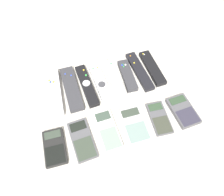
{
  "coord_description": "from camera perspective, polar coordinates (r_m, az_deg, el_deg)",
  "views": [
    {
      "loc": [
        -0.14,
        -0.42,
        0.72
      ],
      "look_at": [
        0.0,
        0.03,
        0.01
      ],
      "focal_mm": 35.0,
      "sensor_mm": 36.0,
      "label": 1
    }
  ],
  "objects": [
    {
      "name": "ground_plane",
      "position": [
        0.85,
        0.59,
        -2.17
      ],
      "size": [
        3.0,
        3.0,
        0.0
      ],
      "primitive_type": "plane",
      "color": "beige"
    },
    {
      "name": "remote_0",
      "position": [
        0.9,
        -14.77,
        1.56
      ],
      "size": [
        0.06,
        0.22,
        0.03
      ],
      "rotation": [
        0.0,
        0.0,
        -0.06
      ],
      "color": "silver",
      "rests_on": "ground_plane"
    },
    {
      "name": "remote_1",
      "position": [
        0.9,
        -10.55,
        2.49
      ],
      "size": [
        0.06,
        0.22,
        0.02
      ],
      "rotation": [
        0.0,
        0.0,
        0.02
      ],
      "color": "#333338",
      "rests_on": "ground_plane"
    },
    {
      "name": "remote_2",
      "position": [
        0.9,
        -6.61,
        3.32
      ],
      "size": [
        0.06,
        0.21,
        0.02
      ],
      "rotation": [
        0.0,
        0.0,
        0.07
      ],
      "color": "black",
      "rests_on": "ground_plane"
    },
    {
      "name": "remote_3",
      "position": [
        0.9,
        -3.07,
        4.24
      ],
      "size": [
        0.06,
        0.18,
        0.02
      ],
      "rotation": [
        0.0,
        0.0,
        0.05
      ],
      "color": "#B7B7BC",
      "rests_on": "ground_plane"
    },
    {
      "name": "remote_4",
      "position": [
        0.91,
        0.39,
        5.5
      ],
      "size": [
        0.05,
        0.22,
        0.02
      ],
      "rotation": [
        0.0,
        0.0,
        0.02
      ],
      "color": "white",
      "rests_on": "ground_plane"
    },
    {
      "name": "remote_5",
      "position": [
        0.92,
        4.03,
        5.91
      ],
      "size": [
        0.05,
        0.16,
        0.02
      ],
      "rotation": [
        0.0,
        0.0,
        -0.04
      ],
      "color": "#333338",
      "rests_on": "ground_plane"
    },
    {
      "name": "remote_6",
      "position": [
        0.95,
        7.18,
        7.01
      ],
      "size": [
        0.06,
        0.21,
        0.02
      ],
      "rotation": [
        0.0,
        0.0,
        0.06
      ],
      "color": "black",
      "rests_on": "ground_plane"
    },
    {
      "name": "remote_7",
      "position": [
        0.97,
        10.45,
        7.76
      ],
      "size": [
        0.05,
        0.19,
        0.02
      ],
      "rotation": [
        0.0,
        0.0,
        0.03
      ],
      "color": "black",
      "rests_on": "ground_plane"
    },
    {
      "name": "calculator_0",
      "position": [
        0.79,
        -14.75,
        -12.33
      ],
      "size": [
        0.07,
        0.13,
        0.02
      ],
      "rotation": [
        0.0,
        0.0,
        -0.02
      ],
      "color": "black",
      "rests_on": "ground_plane"
    },
    {
      "name": "calculator_1",
      "position": [
        0.78,
        -7.79,
        -10.72
      ],
      "size": [
        0.08,
        0.16,
        0.01
      ],
      "rotation": [
        0.0,
        0.0,
        0.07
      ],
      "color": "#4C4C51",
      "rests_on": "ground_plane"
    },
    {
      "name": "calculator_2",
      "position": [
        0.79,
        -1.2,
        -8.37
      ],
      "size": [
        0.07,
        0.16,
        0.02
      ],
      "rotation": [
        0.0,
        0.0,
        0.03
      ],
      "color": "silver",
      "rests_on": "ground_plane"
    },
    {
      "name": "calculator_3",
      "position": [
        0.8,
        5.85,
        -6.96
      ],
      "size": [
        0.08,
        0.14,
        0.02
      ],
      "rotation": [
        0.0,
        0.0,
        -0.01
      ],
      "color": "#B2B2B7",
      "rests_on": "ground_plane"
    },
    {
      "name": "calculator_4",
      "position": [
        0.83,
        12.22,
        -5.14
      ],
      "size": [
        0.07,
        0.14,
        0.01
      ],
      "rotation": [
        0.0,
        0.0,
        -0.07
      ],
      "color": "#4C4C51",
      "rests_on": "ground_plane"
    },
    {
      "name": "calculator_5",
      "position": [
        0.87,
        18.04,
        -3.2
      ],
      "size": [
        0.09,
        0.14,
        0.02
      ],
      "rotation": [
        0.0,
        0.0,
        0.07
      ],
      "color": "#4C4C51",
      "rests_on": "ground_plane"
    }
  ]
}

